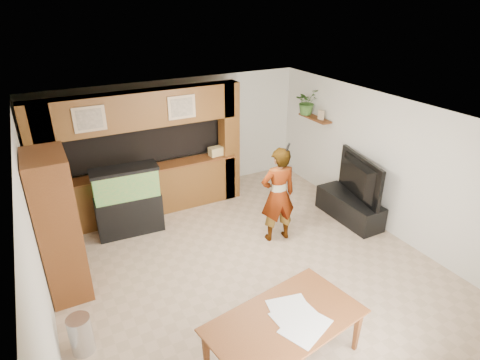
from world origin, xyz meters
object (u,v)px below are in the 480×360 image
aquarium (128,202)px  television (353,178)px  dining_table (286,342)px  pantry_cabinet (58,226)px  person (278,195)px

aquarium → television: size_ratio=0.91×
aquarium → television: same height
dining_table → aquarium: bearing=94.3°
pantry_cabinet → dining_table: 3.62m
pantry_cabinet → dining_table: size_ratio=1.18×
television → dining_table: size_ratio=0.77×
television → dining_table: (-3.14, -2.37, -0.59)m
television → pantry_cabinet: bearing=99.1°
aquarium → television: 4.40m
aquarium → person: bearing=-28.9°
person → dining_table: bearing=67.8°
aquarium → dining_table: (0.95, -3.96, -0.32)m
aquarium → dining_table: 4.09m
pantry_cabinet → person: pantry_cabinet is taller
television → aquarium: bearing=81.9°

